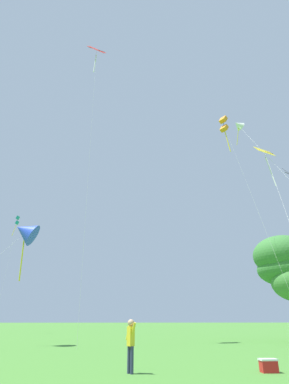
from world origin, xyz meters
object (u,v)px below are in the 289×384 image
at_px(kite_blue_delta, 25,231).
at_px(tree_left_oak, 289,268).
at_px(person_in_blue_jacket, 131,340).
at_px(kite_red_high, 96,58).
at_px(kite_yellow_diamond, 267,160).
at_px(picnic_cooler, 269,365).
at_px(kite_teal_box, 17,221).
at_px(kite_white_distant, 238,125).
at_px(kite_orange_box, 224,125).

distance_m(kite_blue_delta, tree_left_oak, 22.62).
bearing_deg(person_in_blue_jacket, kite_red_high, 105.01).
bearing_deg(kite_yellow_diamond, picnic_cooler, -123.91).
relative_size(kite_yellow_diamond, kite_teal_box, 0.82).
xyz_separation_m(kite_white_distant, kite_red_high, (-13.07, 4.22, 10.84)).
bearing_deg(kite_yellow_diamond, kite_white_distant, 94.21).
bearing_deg(kite_orange_box, kite_teal_box, 146.83).
xyz_separation_m(kite_red_high, kite_teal_box, (-12.65, 20.22, -12.62)).
height_order(kite_white_distant, tree_left_oak, kite_white_distant).
xyz_separation_m(person_in_blue_jacket, picnic_cooler, (4.86, -0.03, -0.82)).
height_order(person_in_blue_jacket, picnic_cooler, person_in_blue_jacket).
bearing_deg(kite_red_high, person_in_blue_jacket, -74.99).
relative_size(kite_white_distant, kite_teal_box, 1.09).
bearing_deg(kite_teal_box, kite_red_high, -57.97).
height_order(kite_white_distant, picnic_cooler, kite_white_distant).
bearing_deg(kite_orange_box, person_in_blue_jacket, -121.14).
height_order(kite_yellow_diamond, kite_teal_box, kite_teal_box).
height_order(kite_blue_delta, picnic_cooler, kite_blue_delta).
bearing_deg(kite_red_high, kite_teal_box, 122.03).
distance_m(kite_red_high, picnic_cooler, 32.57).
height_order(kite_red_high, person_in_blue_jacket, kite_red_high).
distance_m(kite_white_distant, kite_teal_box, 35.52).
bearing_deg(kite_white_distant, kite_blue_delta, 172.32).
distance_m(kite_blue_delta, kite_teal_box, 24.71).
xyz_separation_m(kite_yellow_diamond, kite_blue_delta, (-17.61, 5.89, -3.84)).
distance_m(kite_orange_box, kite_white_distant, 8.32).
height_order(kite_blue_delta, person_in_blue_jacket, kite_blue_delta).
bearing_deg(kite_teal_box, tree_left_oak, -32.21).
bearing_deg(kite_yellow_diamond, person_in_blue_jacket, -144.33).
distance_m(person_in_blue_jacket, picnic_cooler, 4.93).
bearing_deg(kite_teal_box, kite_white_distant, -43.54).
height_order(kite_red_high, kite_blue_delta, kite_red_high).
distance_m(kite_orange_box, kite_yellow_diamond, 14.27).
bearing_deg(kite_red_high, tree_left_oak, 2.75).
relative_size(kite_orange_box, kite_teal_box, 1.41).
height_order(kite_yellow_diamond, picnic_cooler, kite_yellow_diamond).
bearing_deg(kite_teal_box, picnic_cooler, -58.40).
bearing_deg(tree_left_oak, kite_yellow_diamond, -118.71).
distance_m(kite_orange_box, kite_red_high, 15.81).
bearing_deg(picnic_cooler, kite_orange_box, 72.22).
relative_size(kite_red_high, kite_yellow_diamond, 2.26).
relative_size(kite_red_high, tree_left_oak, 3.42).
bearing_deg(person_in_blue_jacket, kite_orange_box, 58.86).
height_order(kite_yellow_diamond, person_in_blue_jacket, kite_yellow_diamond).
relative_size(kite_blue_delta, tree_left_oak, 1.11).
bearing_deg(kite_red_high, picnic_cooler, -59.01).
distance_m(kite_white_distant, kite_blue_delta, 19.68).
distance_m(kite_yellow_diamond, kite_teal_box, 38.34).
distance_m(kite_teal_box, picnic_cooler, 43.57).
distance_m(kite_yellow_diamond, kite_blue_delta, 18.96).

